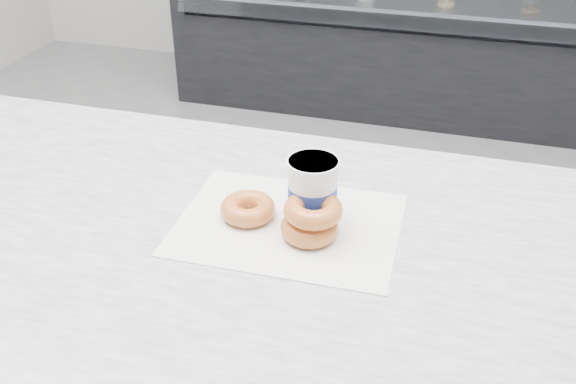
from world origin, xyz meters
name	(u,v)px	position (x,y,z in m)	size (l,w,h in m)	color
ground	(302,370)	(0.00, 0.00, 0.00)	(5.00, 5.00, 0.00)	gray
display_case	(407,14)	(0.00, 2.12, 0.49)	(2.40, 0.74, 1.25)	black
wax_paper	(288,224)	(0.11, -0.53, 0.90)	(0.34, 0.26, 0.00)	silver
donut_single	(248,208)	(0.05, -0.53, 0.92)	(0.09, 0.09, 0.03)	#CE7438
donut_stack	(311,219)	(0.15, -0.55, 0.93)	(0.12, 0.12, 0.06)	#CE7438
coffee_cup	(313,191)	(0.14, -0.51, 0.95)	(0.10, 0.10, 0.11)	white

